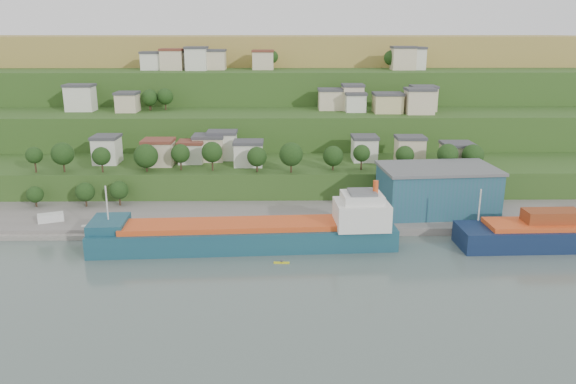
{
  "coord_description": "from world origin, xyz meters",
  "views": [
    {
      "loc": [
        8.42,
        -119.14,
        50.39
      ],
      "look_at": [
        10.28,
        15.0,
        11.85
      ],
      "focal_mm": 35.0,
      "sensor_mm": 36.0,
      "label": 1
    }
  ],
  "objects_px": {
    "cargo_ship_near": "(254,236)",
    "caravan": "(51,219)",
    "kayak_orange": "(179,255)",
    "warehouse": "(437,189)"
  },
  "relations": [
    {
      "from": "warehouse",
      "to": "caravan",
      "type": "relative_size",
      "value": 5.06
    },
    {
      "from": "cargo_ship_near",
      "to": "warehouse",
      "type": "bearing_deg",
      "value": 20.13
    },
    {
      "from": "caravan",
      "to": "kayak_orange",
      "type": "distance_m",
      "value": 41.67
    },
    {
      "from": "cargo_ship_near",
      "to": "caravan",
      "type": "distance_m",
      "value": 56.14
    },
    {
      "from": "cargo_ship_near",
      "to": "kayak_orange",
      "type": "distance_m",
      "value": 18.3
    },
    {
      "from": "caravan",
      "to": "kayak_orange",
      "type": "xyz_separation_m",
      "value": [
        36.92,
        -19.17,
        -2.48
      ]
    },
    {
      "from": "cargo_ship_near",
      "to": "kayak_orange",
      "type": "xyz_separation_m",
      "value": [
        -17.4,
        -4.95,
        -2.78
      ]
    },
    {
      "from": "warehouse",
      "to": "kayak_orange",
      "type": "xyz_separation_m",
      "value": [
        -66.94,
        -26.35,
        -8.22
      ]
    },
    {
      "from": "warehouse",
      "to": "caravan",
      "type": "height_order",
      "value": "warehouse"
    },
    {
      "from": "kayak_orange",
      "to": "warehouse",
      "type": "bearing_deg",
      "value": 0.47
    }
  ]
}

